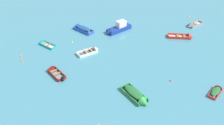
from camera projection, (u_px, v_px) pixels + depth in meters
rowboat_red_back_row_left at (186, 37)px, 39.59m from camera, size 4.38×2.11×1.17m
rowboat_blue_cluster_outer at (81, 28)px, 41.92m from camera, size 3.97×4.11×1.30m
motor_launch_deep_blue_back_row_center at (118, 28)px, 41.37m from camera, size 5.12×3.98×1.97m
rowboat_grey_midfield_left at (192, 26)px, 43.07m from camera, size 3.76×2.74×1.11m
rowboat_maroon_distant_center at (54, 71)px, 31.71m from camera, size 2.81×3.47×1.07m
rowboat_green_midfield_right at (138, 97)px, 27.36m from camera, size 3.19×4.30×1.34m
rowboat_white_center at (93, 51)px, 35.97m from camera, size 3.64×2.59×1.17m
rowboat_red_cluster_inner at (217, 90)px, 28.47m from camera, size 2.59×2.51×0.88m
rowboat_turquoise_back_row_right at (44, 43)px, 37.84m from camera, size 3.17×3.03×1.00m
mooring_buoy_trailing at (21, 56)px, 35.02m from camera, size 0.32×0.32×0.32m
mooring_buoy_midfield at (189, 17)px, 46.84m from camera, size 0.32×0.32×0.32m
mooring_buoy_far_field at (171, 81)px, 30.29m from camera, size 0.29×0.29×0.29m
mooring_buoy_between_boats_left at (22, 61)px, 34.02m from camera, size 0.30×0.30×0.30m
mooring_buoy_outer_edge at (72, 42)px, 38.48m from camera, size 0.28×0.28×0.28m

